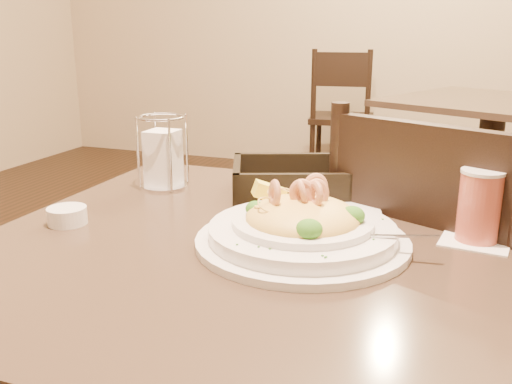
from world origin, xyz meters
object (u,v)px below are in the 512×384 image
(napkin_caddy, at_px, (163,157))
(drink_glass, at_px, (479,207))
(pasta_bowl, at_px, (302,227))
(bread_basket, at_px, (291,183))
(side_plate, at_px, (333,213))
(dining_chair_far, at_px, (341,113))
(butter_ramekin, at_px, (67,216))
(main_table, at_px, (252,362))
(background_table, at_px, (490,146))
(dining_chair_near, at_px, (439,311))

(napkin_caddy, bearing_deg, drink_glass, -10.14)
(drink_glass, bearing_deg, pasta_bowl, -156.04)
(bread_basket, height_order, side_plate, bread_basket)
(dining_chair_far, bearing_deg, drink_glass, 99.12)
(napkin_caddy, height_order, side_plate, napkin_caddy)
(bread_basket, distance_m, butter_ramekin, 0.46)
(main_table, bearing_deg, napkin_caddy, 140.65)
(background_table, bearing_deg, side_plate, -99.86)
(drink_glass, height_order, bread_basket, drink_glass)
(dining_chair_near, height_order, pasta_bowl, dining_chair_near)
(background_table, height_order, drink_glass, drink_glass)
(main_table, xyz_separation_m, butter_ramekin, (-0.34, -0.03, 0.25))
(drink_glass, xyz_separation_m, side_plate, (-0.25, 0.05, -0.05))
(drink_glass, bearing_deg, dining_chair_far, 105.94)
(drink_glass, relative_size, bread_basket, 0.41)
(drink_glass, xyz_separation_m, butter_ramekin, (-0.69, -0.16, -0.04))
(bread_basket, bearing_deg, butter_ramekin, -134.75)
(pasta_bowl, bearing_deg, napkin_caddy, 148.54)
(pasta_bowl, distance_m, butter_ramekin, 0.43)
(dining_chair_far, relative_size, drink_glass, 7.64)
(main_table, height_order, napkin_caddy, napkin_caddy)
(dining_chair_near, bearing_deg, drink_glass, 128.89)
(dining_chair_far, bearing_deg, background_table, 129.79)
(bread_basket, bearing_deg, pasta_bowl, -69.67)
(background_table, distance_m, dining_chair_far, 1.29)
(main_table, height_order, drink_glass, drink_glass)
(drink_glass, xyz_separation_m, bread_basket, (-0.37, 0.16, -0.04))
(pasta_bowl, distance_m, side_plate, 0.17)
(dining_chair_far, height_order, butter_ramekin, dining_chair_far)
(main_table, bearing_deg, background_table, 78.49)
(dining_chair_near, distance_m, butter_ramekin, 0.77)
(pasta_bowl, relative_size, napkin_caddy, 2.41)
(pasta_bowl, height_order, napkin_caddy, napkin_caddy)
(background_table, height_order, bread_basket, bread_basket)
(dining_chair_near, xyz_separation_m, pasta_bowl, (-0.22, -0.31, 0.26))
(main_table, height_order, dining_chair_far, dining_chair_far)
(main_table, bearing_deg, bread_basket, 94.14)
(main_table, bearing_deg, dining_chair_far, 99.08)
(side_plate, bearing_deg, bread_basket, 135.64)
(side_plate, bearing_deg, butter_ramekin, -154.37)
(background_table, distance_m, drink_glass, 2.08)
(side_plate, bearing_deg, pasta_bowl, -94.43)
(background_table, xyz_separation_m, dining_chair_far, (-0.93, 0.88, -0.00))
(pasta_bowl, bearing_deg, main_table, -172.01)
(background_table, xyz_separation_m, pasta_bowl, (-0.36, -2.17, 0.26))
(main_table, height_order, dining_chair_near, dining_chair_near)
(pasta_bowl, relative_size, drink_glass, 3.17)
(dining_chair_near, distance_m, drink_glass, 0.35)
(main_table, distance_m, dining_chair_far, 3.11)
(pasta_bowl, relative_size, side_plate, 2.14)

